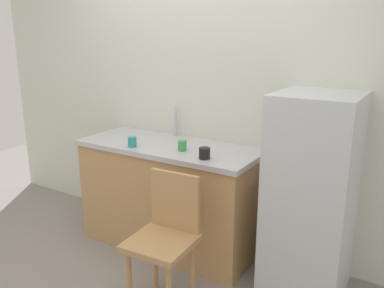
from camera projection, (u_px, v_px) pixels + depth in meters
The scene contains 10 objects.
ground_plane at pixel (132, 285), 2.89m from camera, with size 8.00×8.00×0.00m, color gray.
back_wall at pixel (202, 91), 3.36m from camera, with size 4.80×0.10×2.59m, color silver.
cabinet_base at pixel (170, 198), 3.36m from camera, with size 1.48×0.60×0.86m, color tan.
countertop at pixel (169, 147), 3.24m from camera, with size 1.52×0.64×0.04m, color #B7B7BC.
faucet at pixel (176, 122), 3.46m from camera, with size 0.02×0.02×0.26m, color #B7B7BC.
refrigerator at pixel (311, 196), 2.70m from camera, with size 0.53×0.58×1.40m, color silver.
chair at pixel (166, 235), 2.59m from camera, with size 0.42×0.42×0.89m.
cup_teal at pixel (132, 142), 3.16m from camera, with size 0.07×0.07×0.08m, color teal.
cup_green at pixel (182, 146), 3.04m from camera, with size 0.07×0.07×0.08m, color green.
cup_black at pixel (204, 153), 2.85m from camera, with size 0.08×0.08×0.08m, color black.
Camera 1 is at (1.69, -1.91, 1.76)m, focal length 37.17 mm.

